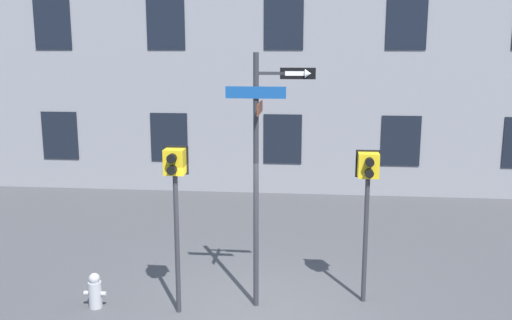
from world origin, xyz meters
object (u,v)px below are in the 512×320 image
street_sign_pole (261,159)px  pedestrian_signal_left (175,184)px  pedestrian_signal_right (368,184)px  fire_hydrant (95,291)px

street_sign_pole → pedestrian_signal_left: size_ratio=1.53×
street_sign_pole → pedestrian_signal_left: street_sign_pole is taller
pedestrian_signal_right → street_sign_pole: bearing=-168.8°
street_sign_pole → pedestrian_signal_right: bearing=11.2°
street_sign_pole → pedestrian_signal_left: 1.44m
street_sign_pole → fire_hydrant: bearing=-172.8°
pedestrian_signal_right → fire_hydrant: size_ratio=4.30×
pedestrian_signal_left → fire_hydrant: 2.40m
street_sign_pole → fire_hydrant: size_ratio=6.93×
pedestrian_signal_left → pedestrian_signal_right: size_ratio=1.05×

